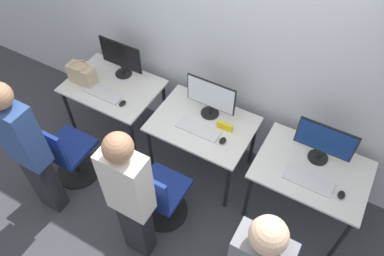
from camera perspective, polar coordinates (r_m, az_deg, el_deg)
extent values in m
plane|color=#3D3D42|center=(4.14, -1.01, -9.48)|extent=(20.00, 20.00, 0.00)
cube|color=silver|center=(3.61, 5.69, 12.75)|extent=(12.00, 0.05, 2.80)
cube|color=silver|center=(4.20, -12.04, 6.26)|extent=(1.01, 0.73, 0.02)
cylinder|color=black|center=(4.57, -18.15, 2.18)|extent=(0.04, 0.04, 0.72)
cylinder|color=black|center=(4.10, -8.88, -2.28)|extent=(0.04, 0.04, 0.72)
cylinder|color=black|center=(4.86, -13.31, 7.01)|extent=(0.04, 0.04, 0.72)
cylinder|color=black|center=(4.43, -4.18, 3.32)|extent=(0.04, 0.04, 0.72)
cylinder|color=black|center=(4.31, -10.37, 8.17)|extent=(0.19, 0.19, 0.01)
cylinder|color=black|center=(4.27, -10.47, 8.74)|extent=(0.04, 0.04, 0.10)
cube|color=black|center=(4.15, -10.82, 10.89)|extent=(0.52, 0.01, 0.32)
cube|color=black|center=(4.14, -10.89, 10.82)|extent=(0.49, 0.01, 0.30)
cube|color=silver|center=(4.11, -13.36, 5.21)|extent=(0.44, 0.16, 0.02)
ellipsoid|color=black|center=(3.95, -10.56, 3.73)|extent=(0.06, 0.09, 0.03)
cylinder|color=black|center=(4.45, -16.89, -6.26)|extent=(0.48, 0.48, 0.03)
cylinder|color=black|center=(4.28, -17.53, -4.64)|extent=(0.04, 0.04, 0.40)
cube|color=navy|center=(4.11, -18.24, -2.79)|extent=(0.44, 0.44, 0.05)
cube|color=navy|center=(3.86, -21.04, -2.60)|extent=(0.40, 0.04, 0.44)
cube|color=#232328|center=(4.00, -21.46, -7.67)|extent=(0.25, 0.16, 0.79)
cube|color=navy|center=(3.45, -24.86, -0.94)|extent=(0.36, 0.20, 0.68)
cube|color=silver|center=(3.73, 1.66, 0.62)|extent=(1.01, 0.73, 0.02)
cylinder|color=black|center=(4.01, -6.34, -3.50)|extent=(0.04, 0.04, 0.72)
cylinder|color=black|center=(3.75, 5.37, -8.92)|extent=(0.04, 0.04, 0.72)
cylinder|color=black|center=(4.34, -1.73, 2.31)|extent=(0.04, 0.04, 0.72)
cylinder|color=black|center=(4.11, 9.22, -2.26)|extent=(0.04, 0.04, 0.72)
cylinder|color=black|center=(3.81, 2.74, 2.29)|extent=(0.19, 0.19, 0.01)
cylinder|color=black|center=(3.77, 2.77, 2.88)|extent=(0.04, 0.04, 0.10)
cube|color=black|center=(3.63, 2.92, 5.11)|extent=(0.52, 0.01, 0.32)
cube|color=silver|center=(3.62, 2.86, 5.03)|extent=(0.49, 0.01, 0.30)
cube|color=silver|center=(3.66, 0.98, -0.10)|extent=(0.44, 0.16, 0.02)
ellipsoid|color=black|center=(3.57, 4.70, -1.94)|extent=(0.06, 0.09, 0.03)
cylinder|color=black|center=(4.01, -4.18, -12.44)|extent=(0.48, 0.48, 0.03)
cylinder|color=black|center=(3.82, -4.36, -10.93)|extent=(0.04, 0.04, 0.40)
cube|color=navy|center=(3.63, -4.57, -9.18)|extent=(0.44, 0.44, 0.05)
cube|color=navy|center=(3.34, -6.70, -9.54)|extent=(0.40, 0.04, 0.44)
cube|color=#232328|center=(3.54, -8.31, -14.70)|extent=(0.25, 0.16, 0.78)
cube|color=silver|center=(2.90, -9.90, -8.37)|extent=(0.36, 0.20, 0.68)
sphere|color=#9E7051|center=(2.54, -11.23, -2.94)|extent=(0.22, 0.22, 0.22)
cube|color=silver|center=(3.56, 17.88, -6.10)|extent=(1.01, 0.73, 0.02)
cylinder|color=black|center=(3.72, 8.45, -10.27)|extent=(0.04, 0.04, 0.72)
cylinder|color=black|center=(3.72, 21.71, -15.58)|extent=(0.04, 0.04, 0.72)
cylinder|color=black|center=(4.08, 12.03, -3.43)|extent=(0.04, 0.04, 0.72)
cylinder|color=black|center=(4.08, 23.92, -8.18)|extent=(0.04, 0.04, 0.72)
cylinder|color=black|center=(3.64, 18.62, -4.27)|extent=(0.19, 0.19, 0.01)
cylinder|color=black|center=(3.60, 18.84, -3.72)|extent=(0.04, 0.04, 0.10)
cube|color=black|center=(3.45, 19.68, -1.65)|extent=(0.52, 0.01, 0.32)
cube|color=navy|center=(3.44, 19.64, -1.75)|extent=(0.49, 0.01, 0.30)
cube|color=silver|center=(3.46, 17.26, -7.64)|extent=(0.44, 0.16, 0.02)
ellipsoid|color=black|center=(3.46, 21.81, -9.45)|extent=(0.06, 0.09, 0.03)
cube|color=navy|center=(3.39, 11.61, -18.43)|extent=(0.44, 0.44, 0.05)
sphere|color=beige|center=(2.16, 11.61, -15.74)|extent=(0.23, 0.23, 0.23)
cube|color=tan|center=(4.24, -16.44, 7.83)|extent=(0.30, 0.14, 0.22)
torus|color=tan|center=(4.16, -16.83, 9.16)|extent=(0.18, 0.18, 0.01)
cube|color=yellow|center=(3.65, 5.00, 0.25)|extent=(0.16, 0.03, 0.08)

